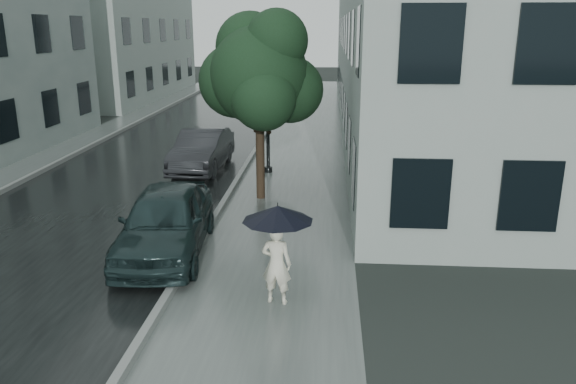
# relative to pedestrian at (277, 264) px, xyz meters

# --- Properties ---
(ground) EXTENTS (120.00, 120.00, 0.00)m
(ground) POSITION_rel_pedestrian_xyz_m (-0.48, 0.41, -0.77)
(ground) COLOR black
(ground) RESTS_ON ground
(sidewalk) EXTENTS (3.50, 60.00, 0.01)m
(sidewalk) POSITION_rel_pedestrian_xyz_m (-0.23, 12.41, -0.77)
(sidewalk) COLOR slate
(sidewalk) RESTS_ON ground
(kerb_near) EXTENTS (0.15, 60.00, 0.15)m
(kerb_near) POSITION_rel_pedestrian_xyz_m (-2.06, 12.41, -0.69)
(kerb_near) COLOR slate
(kerb_near) RESTS_ON ground
(asphalt_road) EXTENTS (6.85, 60.00, 0.00)m
(asphalt_road) POSITION_rel_pedestrian_xyz_m (-5.56, 12.41, -0.77)
(asphalt_road) COLOR black
(asphalt_road) RESTS_ON ground
(kerb_far) EXTENTS (0.15, 60.00, 0.15)m
(kerb_far) POSITION_rel_pedestrian_xyz_m (-9.06, 12.41, -0.69)
(kerb_far) COLOR slate
(kerb_far) RESTS_ON ground
(sidewalk_far) EXTENTS (1.70, 60.00, 0.01)m
(sidewalk_far) POSITION_rel_pedestrian_xyz_m (-9.98, 12.41, -0.77)
(sidewalk_far) COLOR #4C5451
(sidewalk_far) RESTS_ON ground
(building_near) EXTENTS (7.02, 36.00, 9.00)m
(building_near) POSITION_rel_pedestrian_xyz_m (4.99, 19.91, 3.73)
(building_near) COLOR gray
(building_near) RESTS_ON ground
(building_far_b) EXTENTS (7.02, 18.00, 8.00)m
(building_far_b) POSITION_rel_pedestrian_xyz_m (-14.25, 30.41, 3.23)
(building_far_b) COLOR gray
(building_far_b) RESTS_ON ground
(pedestrian) EXTENTS (0.61, 0.45, 1.52)m
(pedestrian) POSITION_rel_pedestrian_xyz_m (0.00, 0.00, 0.00)
(pedestrian) COLOR beige
(pedestrian) RESTS_ON sidewalk
(umbrella) EXTENTS (1.33, 1.33, 1.01)m
(umbrella) POSITION_rel_pedestrian_xyz_m (0.03, -0.04, 0.99)
(umbrella) COLOR black
(umbrella) RESTS_ON ground
(street_tree) EXTENTS (3.61, 3.28, 5.40)m
(street_tree) POSITION_rel_pedestrian_xyz_m (-1.08, 6.61, 2.87)
(street_tree) COLOR #332619
(street_tree) RESTS_ON ground
(lamp_post) EXTENTS (0.84, 0.39, 4.85)m
(lamp_post) POSITION_rel_pedestrian_xyz_m (-1.34, 9.55, 2.02)
(lamp_post) COLOR black
(lamp_post) RESTS_ON ground
(car_near) EXTENTS (2.14, 4.56, 1.51)m
(car_near) POSITION_rel_pedestrian_xyz_m (-2.68, 2.18, -0.01)
(car_near) COLOR #182829
(car_near) RESTS_ON ground
(car_far) EXTENTS (1.62, 4.30, 1.40)m
(car_far) POSITION_rel_pedestrian_xyz_m (-3.56, 9.78, -0.06)
(car_far) COLOR black
(car_far) RESTS_ON ground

